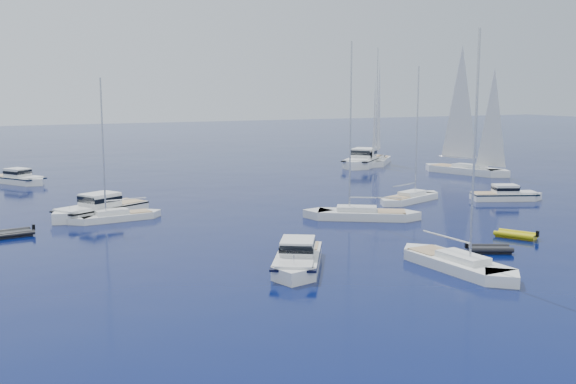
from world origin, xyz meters
The scene contains 15 objects.
ground centered at (0.00, 0.00, 0.00)m, with size 400.00×400.00×0.00m, color #07144A.
motor_cruiser_left centered at (-10.48, 10.29, 0.00)m, with size 2.79×9.11×2.39m, color silver, non-canonical shape.
motor_cruiser_centre centered at (-18.58, 33.98, 0.00)m, with size 3.13×10.23×2.68m, color white, non-canonical shape.
motor_cruiser_far_r centered at (21.03, 24.95, 0.00)m, with size 2.39×7.82×2.05m, color white, non-canonical shape.
motor_cruiser_distant centered at (24.39, 57.94, 0.00)m, with size 3.93×12.83×3.37m, color white, non-canonical shape.
motor_cruiser_horizon centered at (-23.24, 60.18, 0.00)m, with size 2.73×8.92×2.34m, color white, non-canonical shape.
sailboat_fore centered at (-1.44, 5.59, 0.00)m, with size 2.74×10.55×15.50m, color white, non-canonical shape.
sailboat_mid_r centered at (2.13, 22.76, 0.00)m, with size 2.82×10.86×15.97m, color silver, non-canonical shape.
sailboat_mid_l centered at (-17.56, 31.58, 0.00)m, with size 2.26×8.68×12.76m, color white, non-canonical shape.
sailboat_centre centered at (11.53, 28.57, 0.00)m, with size 2.50×9.62×14.15m, color white, non-canonical shape.
sailboat_sails_r centered at (32.05, 44.15, 0.00)m, with size 3.50×13.46×19.79m, color white, non-canonical shape.
sailboat_sails_far centered at (27.97, 59.71, 0.00)m, with size 3.20×12.29×18.07m, color white, non-canonical shape.
tender_yellow centered at (8.73, 10.97, 0.00)m, with size 1.81×3.22×0.95m, color #C1B30B, non-canonical shape.
tender_grey_near centered at (3.58, 8.26, 0.00)m, with size 1.81×3.22×0.95m, color black, non-canonical shape.
tender_grey_far centered at (-26.62, 28.48, 0.00)m, with size 2.20×4.09×0.95m, color black, non-canonical shape.
Camera 1 is at (-29.44, -27.42, 11.37)m, focal length 42.37 mm.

